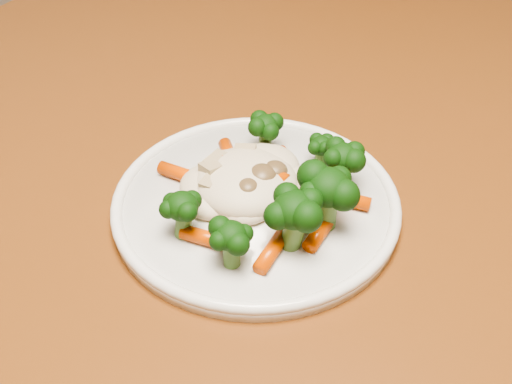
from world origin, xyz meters
The scene contains 3 objects.
dining_table centered at (-0.12, 0.29, 0.66)m, with size 1.55×1.31×0.75m.
plate centered at (-0.02, 0.26, 0.76)m, with size 0.24×0.24×0.01m, color white.
meal centered at (-0.02, 0.25, 0.78)m, with size 0.18×0.17×0.05m.
Camera 1 is at (-0.26, -0.06, 1.11)m, focal length 45.00 mm.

